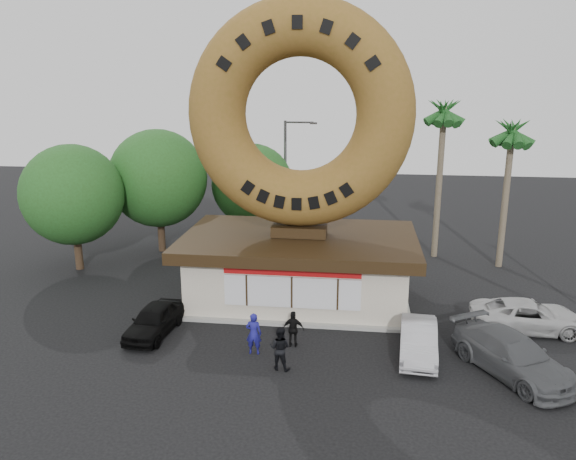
% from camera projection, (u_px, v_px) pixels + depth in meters
% --- Properties ---
extents(ground, '(90.00, 90.00, 0.00)m').
position_uv_depth(ground, '(283.00, 356.00, 22.05)').
color(ground, black).
rests_on(ground, ground).
extents(donut_shop, '(11.20, 7.20, 3.80)m').
position_uv_depth(donut_shop, '(299.00, 265.00, 27.32)').
color(donut_shop, silver).
rests_on(donut_shop, ground).
extents(giant_donut, '(10.35, 2.64, 10.35)m').
position_uv_depth(giant_donut, '(300.00, 115.00, 25.46)').
color(giant_donut, brown).
rests_on(giant_donut, donut_shop).
extents(tree_west, '(6.00, 6.00, 7.65)m').
position_uv_depth(tree_west, '(158.00, 178.00, 34.45)').
color(tree_west, '#473321').
rests_on(tree_west, ground).
extents(tree_mid, '(5.20, 5.20, 6.63)m').
position_uv_depth(tree_mid, '(252.00, 185.00, 35.86)').
color(tree_mid, '#473321').
rests_on(tree_mid, ground).
extents(tree_far, '(5.60, 5.60, 7.14)m').
position_uv_depth(tree_far, '(73.00, 195.00, 31.12)').
color(tree_far, '#473321').
rests_on(tree_far, ground).
extents(palm_near, '(2.60, 2.60, 9.75)m').
position_uv_depth(palm_near, '(444.00, 117.00, 32.36)').
color(palm_near, '#726651').
rests_on(palm_near, ground).
extents(palm_far, '(2.60, 2.60, 8.75)m').
position_uv_depth(palm_far, '(512.00, 137.00, 30.74)').
color(palm_far, '#726651').
rests_on(palm_far, ground).
extents(street_lamp, '(2.11, 0.20, 8.00)m').
position_uv_depth(street_lamp, '(288.00, 176.00, 36.43)').
color(street_lamp, '#59595E').
rests_on(street_lamp, ground).
extents(person_left, '(0.63, 0.41, 1.71)m').
position_uv_depth(person_left, '(254.00, 333.00, 22.10)').
color(person_left, navy).
rests_on(person_left, ground).
extents(person_center, '(0.94, 0.80, 1.69)m').
position_uv_depth(person_center, '(280.00, 348.00, 20.91)').
color(person_center, black).
rests_on(person_center, ground).
extents(person_right, '(0.89, 0.38, 1.52)m').
position_uv_depth(person_right, '(293.00, 329.00, 22.70)').
color(person_right, black).
rests_on(person_right, ground).
extents(car_black, '(1.82, 3.88, 1.28)m').
position_uv_depth(car_black, '(154.00, 320.00, 23.82)').
color(car_black, black).
rests_on(car_black, ground).
extents(car_silver, '(1.70, 4.07, 1.31)m').
position_uv_depth(car_silver, '(418.00, 340.00, 21.98)').
color(car_silver, '#B0B0B5').
rests_on(car_silver, ground).
extents(car_grey, '(4.38, 5.44, 1.48)m').
position_uv_depth(car_grey, '(512.00, 355.00, 20.59)').
color(car_grey, '#56585B').
rests_on(car_grey, ground).
extents(car_white, '(4.79, 2.21, 1.33)m').
position_uv_depth(car_white, '(528.00, 316.00, 24.20)').
color(car_white, '#BBBBBB').
rests_on(car_white, ground).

